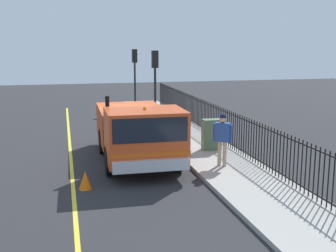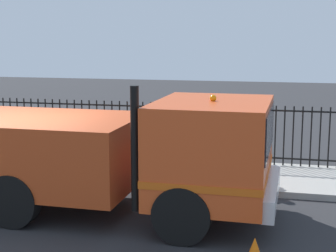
# 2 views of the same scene
# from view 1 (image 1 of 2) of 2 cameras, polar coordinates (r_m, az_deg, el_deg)

# --- Properties ---
(ground_plane) EXTENTS (60.49, 60.49, 0.00)m
(ground_plane) POSITION_cam_1_polar(r_m,az_deg,el_deg) (17.77, -5.56, -3.10)
(ground_plane) COLOR #2B2B2D
(ground_plane) RESTS_ON ground
(sidewalk_slab) EXTENTS (2.49, 27.49, 0.14)m
(sidewalk_slab) POSITION_cam_1_polar(r_m,az_deg,el_deg) (18.40, 3.76, -2.36)
(sidewalk_slab) COLOR #A3A099
(sidewalk_slab) RESTS_ON ground
(lane_marking) EXTENTS (0.12, 24.75, 0.01)m
(lane_marking) POSITION_cam_1_polar(r_m,az_deg,el_deg) (17.61, -12.77, -3.44)
(lane_marking) COLOR yellow
(lane_marking) RESTS_ON ground
(work_truck) EXTENTS (2.62, 6.33, 2.53)m
(work_truck) POSITION_cam_1_polar(r_m,az_deg,el_deg) (15.52, -4.04, -0.43)
(work_truck) COLOR #D84C1E
(work_truck) RESTS_ON ground
(worker_standing) EXTENTS (0.58, 0.46, 1.82)m
(worker_standing) POSITION_cam_1_polar(r_m,az_deg,el_deg) (14.71, 7.21, -1.06)
(worker_standing) COLOR #264C99
(worker_standing) RESTS_ON sidewalk_slab
(iron_fence) EXTENTS (0.04, 23.41, 1.49)m
(iron_fence) POSITION_cam_1_polar(r_m,az_deg,el_deg) (18.56, 6.86, 0.30)
(iron_fence) COLOR black
(iron_fence) RESTS_ON sidewalk_slab
(traffic_light_near) EXTENTS (0.33, 0.25, 3.79)m
(traffic_light_near) POSITION_cam_1_polar(r_m,az_deg,el_deg) (21.59, -1.72, 7.05)
(traffic_light_near) COLOR black
(traffic_light_near) RESTS_ON sidewalk_slab
(traffic_light_mid) EXTENTS (0.33, 0.26, 3.77)m
(traffic_light_mid) POSITION_cam_1_polar(r_m,az_deg,el_deg) (27.90, -4.42, 7.86)
(traffic_light_mid) COLOR black
(traffic_light_mid) RESTS_ON sidewalk_slab
(utility_cabinet) EXTENTS (0.71, 0.42, 1.22)m
(utility_cabinet) POSITION_cam_1_polar(r_m,az_deg,el_deg) (17.04, 5.76, -1.13)
(utility_cabinet) COLOR #4C6B4C
(utility_cabinet) RESTS_ON sidewalk_slab
(traffic_cone) EXTENTS (0.39, 0.39, 0.55)m
(traffic_cone) POSITION_cam_1_polar(r_m,az_deg,el_deg) (13.14, -10.88, -7.03)
(traffic_cone) COLOR orange
(traffic_cone) RESTS_ON ground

